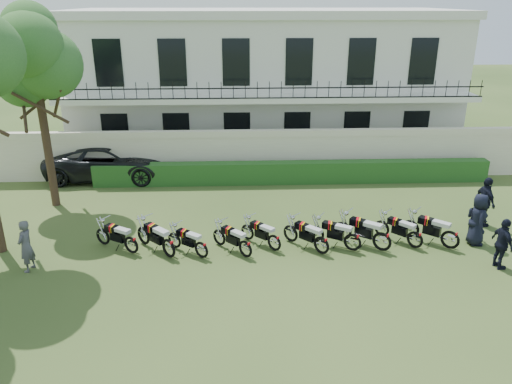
# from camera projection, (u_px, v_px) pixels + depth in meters

# --- Properties ---
(ground) EXTENTS (100.00, 100.00, 0.00)m
(ground) POSITION_uv_depth(u_px,v_px,m) (286.00, 259.00, 16.23)
(ground) COLOR #2E461C
(ground) RESTS_ON ground
(perimeter_wall) EXTENTS (30.00, 0.35, 2.30)m
(perimeter_wall) POSITION_uv_depth(u_px,v_px,m) (270.00, 154.00, 23.25)
(perimeter_wall) COLOR beige
(perimeter_wall) RESTS_ON ground
(hedge) EXTENTS (18.00, 0.60, 1.00)m
(hedge) POSITION_uv_depth(u_px,v_px,m) (292.00, 173.00, 22.79)
(hedge) COLOR #1C4F1C
(hedge) RESTS_ON ground
(building) EXTENTS (20.40, 9.60, 7.40)m
(building) POSITION_uv_depth(u_px,v_px,m) (263.00, 79.00, 27.88)
(building) COLOR silver
(building) RESTS_ON ground
(tree_west_near) EXTENTS (3.40, 3.20, 7.90)m
(tree_west_near) POSITION_uv_depth(u_px,v_px,m) (34.00, 58.00, 18.40)
(tree_west_near) COLOR #473323
(tree_west_near) RESTS_ON ground
(motorcycle_0) EXTENTS (1.64, 1.07, 1.02)m
(motorcycle_0) POSITION_uv_depth(u_px,v_px,m) (131.00, 241.00, 16.43)
(motorcycle_0) COLOR black
(motorcycle_0) RESTS_ON ground
(motorcycle_1) EXTENTS (1.50, 1.50, 1.10)m
(motorcycle_1) POSITION_uv_depth(u_px,v_px,m) (168.00, 244.00, 16.15)
(motorcycle_1) COLOR black
(motorcycle_1) RESTS_ON ground
(motorcycle_2) EXTENTS (1.45, 1.15, 0.96)m
(motorcycle_2) POSITION_uv_depth(u_px,v_px,m) (201.00, 246.00, 16.15)
(motorcycle_2) COLOR black
(motorcycle_2) RESTS_ON ground
(motorcycle_3) EXTENTS (1.34, 1.36, 0.99)m
(motorcycle_3) POSITION_uv_depth(u_px,v_px,m) (245.00, 245.00, 16.19)
(motorcycle_3) COLOR black
(motorcycle_3) RESTS_ON ground
(motorcycle_4) EXTENTS (1.34, 1.32, 0.98)m
(motorcycle_4) POSITION_uv_depth(u_px,v_px,m) (274.00, 239.00, 16.61)
(motorcycle_4) COLOR black
(motorcycle_4) RESTS_ON ground
(motorcycle_5) EXTENTS (1.42, 1.42, 1.05)m
(motorcycle_5) POSITION_uv_depth(u_px,v_px,m) (322.00, 241.00, 16.39)
(motorcycle_5) COLOR black
(motorcycle_5) RESTS_ON ground
(motorcycle_6) EXTENTS (1.70, 1.08, 1.05)m
(motorcycle_6) POSITION_uv_depth(u_px,v_px,m) (353.00, 238.00, 16.59)
(motorcycle_6) COLOR black
(motorcycle_6) RESTS_ON ground
(motorcycle_7) EXTENTS (1.72, 1.37, 1.15)m
(motorcycle_7) POSITION_uv_depth(u_px,v_px,m) (382.00, 237.00, 16.56)
(motorcycle_7) COLOR black
(motorcycle_7) RESTS_ON ground
(motorcycle_8) EXTENTS (1.35, 1.42, 1.02)m
(motorcycle_8) POSITION_uv_depth(u_px,v_px,m) (415.00, 236.00, 16.79)
(motorcycle_8) COLOR black
(motorcycle_8) RESTS_ON ground
(motorcycle_9) EXTENTS (1.60, 1.41, 1.11)m
(motorcycle_9) POSITION_uv_depth(u_px,v_px,m) (451.00, 235.00, 16.71)
(motorcycle_9) COLOR black
(motorcycle_9) RESTS_ON ground
(suv) EXTENTS (5.88, 2.81, 1.62)m
(suv) POSITION_uv_depth(u_px,v_px,m) (110.00, 162.00, 23.31)
(suv) COLOR black
(suv) RESTS_ON ground
(inspector) EXTENTS (0.53, 0.68, 1.68)m
(inspector) POSITION_uv_depth(u_px,v_px,m) (26.00, 246.00, 15.29)
(inspector) COLOR #56565B
(inspector) RESTS_ON ground
(officer_2) EXTENTS (0.53, 1.03, 1.67)m
(officer_2) POSITION_uv_depth(u_px,v_px,m) (502.00, 244.00, 15.43)
(officer_2) COLOR black
(officer_2) RESTS_ON ground
(officer_3) EXTENTS (0.75, 0.99, 1.83)m
(officer_3) POSITION_uv_depth(u_px,v_px,m) (478.00, 219.00, 16.97)
(officer_3) COLOR black
(officer_3) RESTS_ON ground
(officer_4) EXTENTS (0.81, 0.95, 1.69)m
(officer_4) POSITION_uv_depth(u_px,v_px,m) (477.00, 220.00, 17.11)
(officer_4) COLOR black
(officer_4) RESTS_ON ground
(officer_5) EXTENTS (0.59, 1.16, 1.89)m
(officer_5) POSITION_uv_depth(u_px,v_px,m) (485.00, 202.00, 18.32)
(officer_5) COLOR black
(officer_5) RESTS_ON ground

